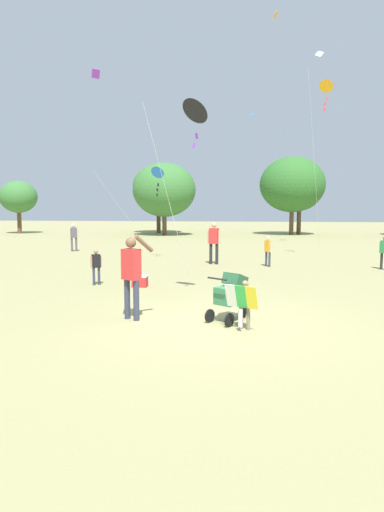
{
  "coord_description": "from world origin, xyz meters",
  "views": [
    {
      "loc": [
        0.69,
        -9.04,
        2.42
      ],
      "look_at": [
        -0.56,
        0.89,
        1.3
      ],
      "focal_mm": 31.52,
      "sensor_mm": 36.0,
      "label": 1
    }
  ],
  "objects_px": {
    "kite_orange_delta": "(326,89)",
    "person_couple_left": "(268,249)",
    "person_red_shirt": "(384,250)",
    "cooler_box": "(140,281)",
    "child_with_butterfly_kite": "(244,300)",
    "stroller": "(232,293)",
    "person_back_turned": "(214,240)",
    "kite_adult_black": "(195,112)",
    "kite_green_novelty": "(157,174)",
    "person_adult_flyer": "(131,270)",
    "person_sitting_far": "(74,235)",
    "person_kid_running": "(96,264)"
  },
  "relations": [
    {
      "from": "kite_adult_black",
      "to": "person_kid_running",
      "type": "xyz_separation_m",
      "value": [
        -3.27,
        1.9,
        -4.05
      ]
    },
    {
      "from": "person_adult_flyer",
      "to": "person_sitting_far",
      "type": "relative_size",
      "value": 1.25
    },
    {
      "from": "stroller",
      "to": "kite_orange_delta",
      "type": "height_order",
      "value": "kite_orange_delta"
    },
    {
      "from": "kite_adult_black",
      "to": "kite_green_novelty",
      "type": "distance_m",
      "value": 8.84
    },
    {
      "from": "kite_green_novelty",
      "to": "cooler_box",
      "type": "xyz_separation_m",
      "value": [
        0.8,
        -6.63,
        -3.65
      ]
    },
    {
      "from": "kite_adult_black",
      "to": "person_red_shirt",
      "type": "distance_m",
      "value": 9.95
    },
    {
      "from": "child_with_butterfly_kite",
      "to": "person_red_shirt",
      "type": "relative_size",
      "value": 0.76
    },
    {
      "from": "person_red_shirt",
      "to": "person_sitting_far",
      "type": "distance_m",
      "value": 15.25
    },
    {
      "from": "kite_orange_delta",
      "to": "cooler_box",
      "type": "relative_size",
      "value": 17.38
    },
    {
      "from": "person_adult_flyer",
      "to": "person_back_turned",
      "type": "xyz_separation_m",
      "value": [
        1.04,
        9.35,
        -0.04
      ]
    },
    {
      "from": "kite_adult_black",
      "to": "person_back_turned",
      "type": "relative_size",
      "value": 2.89
    },
    {
      "from": "stroller",
      "to": "person_sitting_far",
      "type": "xyz_separation_m",
      "value": [
        -8.88,
        13.58,
        0.26
      ]
    },
    {
      "from": "person_adult_flyer",
      "to": "kite_orange_delta",
      "type": "bearing_deg",
      "value": 63.45
    },
    {
      "from": "person_red_shirt",
      "to": "child_with_butterfly_kite",
      "type": "bearing_deg",
      "value": -119.88
    },
    {
      "from": "kite_orange_delta",
      "to": "person_back_turned",
      "type": "bearing_deg",
      "value": -156.7
    },
    {
      "from": "kite_adult_black",
      "to": "person_couple_left",
      "type": "xyz_separation_m",
      "value": [
        2.13,
        6.8,
        -3.98
      ]
    },
    {
      "from": "kite_orange_delta",
      "to": "kite_green_novelty",
      "type": "relative_size",
      "value": 1.88
    },
    {
      "from": "kite_orange_delta",
      "to": "person_sitting_far",
      "type": "relative_size",
      "value": 5.28
    },
    {
      "from": "person_sitting_far",
      "to": "person_couple_left",
      "type": "height_order",
      "value": "person_sitting_far"
    },
    {
      "from": "kite_orange_delta",
      "to": "person_back_turned",
      "type": "xyz_separation_m",
      "value": [
        -4.63,
        -1.99,
        -6.38
      ]
    },
    {
      "from": "stroller",
      "to": "person_kid_running",
      "type": "height_order",
      "value": "person_kid_running"
    },
    {
      "from": "kite_orange_delta",
      "to": "person_red_shirt",
      "type": "distance_m",
      "value": 7.47
    },
    {
      "from": "kite_adult_black",
      "to": "person_kid_running",
      "type": "relative_size",
      "value": 4.56
    },
    {
      "from": "person_kid_running",
      "to": "cooler_box",
      "type": "relative_size",
      "value": 2.45
    },
    {
      "from": "stroller",
      "to": "kite_adult_black",
      "type": "height_order",
      "value": "kite_adult_black"
    },
    {
      "from": "person_adult_flyer",
      "to": "cooler_box",
      "type": "distance_m",
      "value": 3.99
    },
    {
      "from": "kite_green_novelty",
      "to": "person_kid_running",
      "type": "distance_m",
      "value": 7.25
    },
    {
      "from": "kite_adult_black",
      "to": "kite_green_novelty",
      "type": "height_order",
      "value": "kite_adult_black"
    },
    {
      "from": "kite_green_novelty",
      "to": "person_couple_left",
      "type": "xyz_separation_m",
      "value": [
        4.8,
        -1.59,
        -3.11
      ]
    },
    {
      "from": "kite_adult_black",
      "to": "person_couple_left",
      "type": "relative_size",
      "value": 4.14
    },
    {
      "from": "person_adult_flyer",
      "to": "person_sitting_far",
      "type": "xyz_separation_m",
      "value": [
        -6.77,
        13.71,
        -0.19
      ]
    },
    {
      "from": "cooler_box",
      "to": "child_with_butterfly_kite",
      "type": "bearing_deg",
      "value": -54.09
    },
    {
      "from": "stroller",
      "to": "person_couple_left",
      "type": "height_order",
      "value": "person_couple_left"
    },
    {
      "from": "person_red_shirt",
      "to": "person_kid_running",
      "type": "height_order",
      "value": "person_red_shirt"
    },
    {
      "from": "person_sitting_far",
      "to": "person_couple_left",
      "type": "bearing_deg",
      "value": -25.87
    },
    {
      "from": "person_red_shirt",
      "to": "cooler_box",
      "type": "height_order",
      "value": "person_red_shirt"
    },
    {
      "from": "child_with_butterfly_kite",
      "to": "kite_adult_black",
      "type": "bearing_deg",
      "value": 116.21
    },
    {
      "from": "person_couple_left",
      "to": "kite_adult_black",
      "type": "bearing_deg",
      "value": -107.4
    },
    {
      "from": "stroller",
      "to": "person_kid_running",
      "type": "bearing_deg",
      "value": 138.17
    },
    {
      "from": "person_red_shirt",
      "to": "stroller",
      "type": "bearing_deg",
      "value": -123.08
    },
    {
      "from": "child_with_butterfly_kite",
      "to": "stroller",
      "type": "relative_size",
      "value": 0.93
    },
    {
      "from": "person_couple_left",
      "to": "person_kid_running",
      "type": "bearing_deg",
      "value": -137.78
    },
    {
      "from": "person_couple_left",
      "to": "person_back_turned",
      "type": "xyz_separation_m",
      "value": [
        -2.2,
        0.49,
        0.31
      ]
    },
    {
      "from": "child_with_butterfly_kite",
      "to": "stroller",
      "type": "distance_m",
      "value": 0.71
    },
    {
      "from": "person_red_shirt",
      "to": "person_couple_left",
      "type": "relative_size",
      "value": 1.06
    },
    {
      "from": "child_with_butterfly_kite",
      "to": "person_sitting_far",
      "type": "height_order",
      "value": "person_sitting_far"
    },
    {
      "from": "person_adult_flyer",
      "to": "kite_adult_black",
      "type": "distance_m",
      "value": 4.32
    },
    {
      "from": "kite_orange_delta",
      "to": "person_couple_left",
      "type": "xyz_separation_m",
      "value": [
        -2.43,
        -2.49,
        -6.69
      ]
    },
    {
      "from": "child_with_butterfly_kite",
      "to": "person_couple_left",
      "type": "bearing_deg",
      "value": 84.77
    },
    {
      "from": "kite_orange_delta",
      "to": "person_couple_left",
      "type": "bearing_deg",
      "value": -134.34
    }
  ]
}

